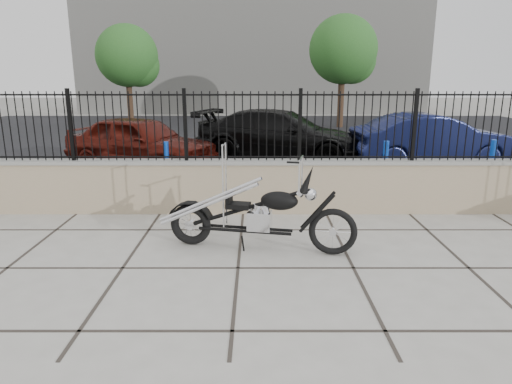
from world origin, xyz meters
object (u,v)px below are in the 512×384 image
at_px(car_black, 281,135).
at_px(car_blue, 432,140).
at_px(chopper_motorcycle, 256,197).
at_px(car_red, 141,142).

xyz_separation_m(car_black, car_blue, (4.07, -0.89, -0.02)).
height_order(chopper_motorcycle, car_black, chopper_motorcycle).
bearing_deg(car_blue, chopper_motorcycle, 137.68).
relative_size(chopper_motorcycle, car_blue, 0.60).
bearing_deg(chopper_motorcycle, car_red, 129.20).
bearing_deg(chopper_motorcycle, car_blue, 63.75).
distance_m(chopper_motorcycle, car_black, 7.14).
distance_m(chopper_motorcycle, car_red, 6.52).
bearing_deg(car_red, car_blue, -62.68).
xyz_separation_m(chopper_motorcycle, car_blue, (4.80, 6.21, -0.06)).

